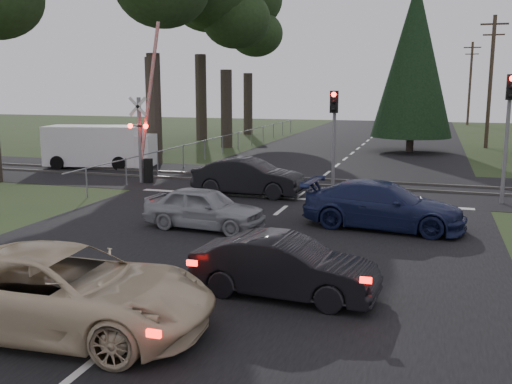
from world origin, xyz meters
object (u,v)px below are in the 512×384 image
at_px(utility_pole_mid, 491,79).
at_px(silver_car, 204,208).
at_px(dark_car_far, 249,177).
at_px(blue_sedan, 383,205).
at_px(utility_pole_far, 470,82).
at_px(white_van, 102,146).
at_px(dark_hatchback, 285,267).
at_px(crossing_signal, 144,137).
at_px(cream_coupe, 63,291).
at_px(traffic_signal_center, 334,122).
at_px(traffic_signal_right, 510,114).

distance_m(utility_pole_mid, silver_car, 29.26).
relative_size(silver_car, dark_car_far, 0.85).
bearing_deg(utility_pole_mid, blue_sedan, -100.86).
height_order(utility_pole_far, blue_sedan, utility_pole_far).
bearing_deg(white_van, utility_pole_mid, 26.24).
height_order(dark_hatchback, blue_sedan, blue_sedan).
bearing_deg(dark_car_far, dark_hatchback, -156.24).
relative_size(crossing_signal, utility_pole_far, 0.77).
height_order(crossing_signal, silver_car, crossing_signal).
bearing_deg(cream_coupe, utility_pole_mid, -19.29).
bearing_deg(silver_car, dark_car_far, 9.07).
bearing_deg(utility_pole_mid, traffic_signal_center, -111.21).
height_order(crossing_signal, traffic_signal_center, crossing_signal).
xyz_separation_m(dark_hatchback, silver_car, (-3.76, 4.80, 0.01)).
distance_m(cream_coupe, silver_car, 7.62).
distance_m(utility_pole_far, dark_car_far, 47.93).
xyz_separation_m(dark_hatchback, white_van, (-14.03, 15.54, 0.49)).
distance_m(dark_hatchback, silver_car, 6.10).
xyz_separation_m(dark_car_far, white_van, (-9.88, 5.18, 0.39)).
bearing_deg(utility_pole_mid, crossing_signal, -127.97).
distance_m(utility_pole_far, silver_car, 53.28).
height_order(traffic_signal_center, dark_car_far, traffic_signal_center).
bearing_deg(silver_car, utility_pole_far, -5.83).
bearing_deg(traffic_signal_right, traffic_signal_center, 169.59).
bearing_deg(utility_pole_far, dark_car_far, -102.65).
distance_m(cream_coupe, blue_sedan, 10.44).
height_order(crossing_signal, cream_coupe, crossing_signal).
relative_size(crossing_signal, utility_pole_mid, 0.77).
bearing_deg(traffic_signal_center, utility_pole_mid, 68.79).
distance_m(crossing_signal, silver_car, 9.10).
height_order(traffic_signal_center, dark_hatchback, traffic_signal_center).
bearing_deg(blue_sedan, silver_car, 113.96).
relative_size(traffic_signal_center, white_van, 0.69).
relative_size(cream_coupe, silver_car, 1.44).
xyz_separation_m(crossing_signal, blue_sedan, (10.89, -5.25, -1.35)).
bearing_deg(dark_hatchback, traffic_signal_right, -21.11).
xyz_separation_m(crossing_signal, traffic_signal_right, (14.82, -0.31, 1.26)).
bearing_deg(cream_coupe, crossing_signal, 19.11).
relative_size(silver_car, blue_sedan, 0.77).
bearing_deg(traffic_signal_center, white_van, 167.30).
relative_size(traffic_signal_center, blue_sedan, 0.84).
relative_size(crossing_signal, silver_car, 1.86).
xyz_separation_m(traffic_signal_center, white_van, (-12.84, 2.89, -1.69)).
height_order(cream_coupe, dark_hatchback, cream_coupe).
distance_m(utility_pole_mid, cream_coupe, 36.29).
bearing_deg(cream_coupe, traffic_signal_right, -35.14).
relative_size(crossing_signal, traffic_signal_center, 1.70).
bearing_deg(utility_pole_far, dark_hatchback, -96.33).
bearing_deg(crossing_signal, utility_pole_mid, 52.03).
relative_size(utility_pole_mid, blue_sedan, 1.85).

